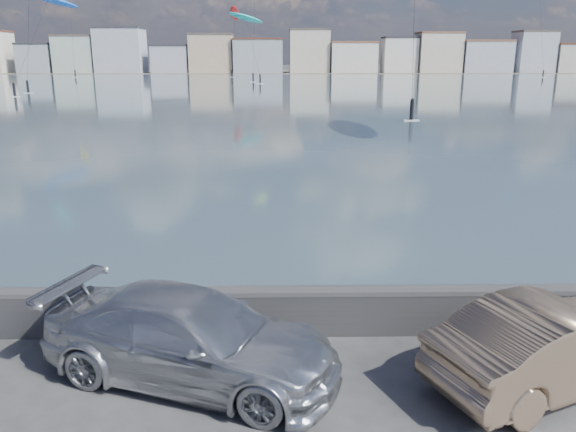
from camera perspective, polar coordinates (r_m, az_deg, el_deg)
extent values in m
plane|color=#333335|center=(9.78, -5.82, -19.23)|extent=(700.00, 700.00, 0.00)
cube|color=#2F4B53|center=(99.62, -1.40, 12.76)|extent=(500.00, 177.00, 0.00)
cube|color=#4C473D|center=(208.04, -1.16, 14.45)|extent=(500.00, 60.00, 0.00)
cube|color=#28282B|center=(11.88, -4.80, -9.91)|extent=(400.00, 0.35, 0.90)
cylinder|color=#28282B|center=(11.69, -4.85, -7.93)|extent=(400.00, 0.36, 0.36)
cube|color=#9EA8B7|center=(209.74, -24.06, 14.36)|extent=(11.00, 10.00, 9.00)
cube|color=#2D2D33|center=(209.77, -24.22, 15.66)|extent=(11.22, 10.20, 0.60)
cube|color=#B7C6BC|center=(205.14, -20.65, 15.05)|extent=(13.00, 11.00, 11.50)
cube|color=#4C423D|center=(205.24, -20.82, 16.74)|extent=(13.26, 11.22, 0.60)
cube|color=#B2B7C6|center=(200.89, -16.64, 15.75)|extent=(15.00, 12.00, 14.00)
cube|color=#2D2D33|center=(201.08, -16.81, 17.83)|extent=(15.30, 12.24, 0.60)
cube|color=#B2B7C6|center=(197.24, -11.78, 15.28)|extent=(12.00, 10.00, 8.50)
cube|color=#2D2D33|center=(197.26, -11.86, 16.60)|extent=(12.24, 10.20, 0.60)
cube|color=#CCB293|center=(195.24, -7.76, 15.97)|extent=(14.00, 11.00, 12.00)
cube|color=#4C423D|center=(195.35, -7.84, 17.82)|extent=(14.28, 11.22, 0.60)
cube|color=#9EA8B7|center=(194.08, -3.03, 15.87)|extent=(16.00, 13.00, 10.50)
cube|color=#562D23|center=(194.15, -3.05, 17.50)|extent=(16.32, 13.26, 0.60)
cube|color=beige|center=(194.23, 2.19, 16.32)|extent=(13.00, 10.00, 13.50)
cube|color=#4C423D|center=(194.40, 2.22, 18.40)|extent=(13.26, 10.20, 0.60)
cube|color=white|center=(195.52, 6.60, 15.64)|extent=(15.00, 12.00, 9.50)
cube|color=brown|center=(195.57, 6.65, 17.12)|extent=(15.30, 12.24, 0.60)
cube|color=white|center=(198.08, 11.23, 15.67)|extent=(11.00, 9.00, 11.00)
cube|color=#2D2D33|center=(198.16, 11.32, 17.35)|extent=(11.22, 9.18, 0.60)
cube|color=beige|center=(201.12, 15.00, 15.66)|extent=(14.00, 11.00, 12.50)
cube|color=brown|center=(201.25, 15.14, 17.52)|extent=(14.28, 11.22, 0.60)
cube|color=#B2B7C6|center=(205.76, 19.28, 14.97)|extent=(16.00, 12.00, 10.00)
cube|color=brown|center=(205.81, 19.42, 16.44)|extent=(16.32, 12.24, 0.60)
cube|color=#B2B7C6|center=(211.84, 23.66, 14.95)|extent=(12.00, 10.00, 13.00)
cube|color=#4C423D|center=(211.98, 23.87, 16.78)|extent=(12.24, 10.20, 0.60)
cube|color=beige|center=(217.62, 26.93, 14.04)|extent=(14.00, 11.00, 9.00)
cube|color=#562D23|center=(217.65, 27.10, 15.29)|extent=(14.28, 11.22, 0.60)
imported|color=silver|center=(10.38, -9.83, -12.03)|extent=(5.88, 3.92, 1.58)
imported|color=tan|center=(11.09, 25.62, -11.58)|extent=(5.06, 3.46, 1.58)
cube|color=white|center=(97.36, -24.86, 11.28)|extent=(1.40, 0.42, 0.08)
cylinder|color=black|center=(97.31, -24.93, 11.80)|extent=(0.36, 0.36, 1.70)
sphere|color=black|center=(97.27, -24.99, 12.33)|extent=(0.28, 0.28, 0.28)
cylinder|color=black|center=(104.17, -24.84, 18.25)|extent=(2.65, 13.61, 21.91)
cube|color=white|center=(52.06, 12.41, 9.48)|extent=(1.40, 0.42, 0.08)
cylinder|color=black|center=(51.97, 12.47, 10.47)|extent=(0.36, 0.36, 1.70)
sphere|color=black|center=(51.89, 12.53, 11.45)|extent=(0.28, 0.28, 0.28)
cube|color=white|center=(164.89, -20.78, 13.06)|extent=(1.40, 0.42, 0.08)
cylinder|color=black|center=(164.87, -20.81, 13.37)|extent=(0.36, 0.36, 1.70)
sphere|color=black|center=(164.84, -20.84, 13.68)|extent=(0.28, 0.28, 0.28)
cylinder|color=black|center=(171.15, -21.11, 17.22)|extent=(3.64, 11.96, 22.02)
cube|color=white|center=(126.37, -3.55, 13.44)|extent=(1.40, 0.42, 0.08)
cylinder|color=black|center=(126.33, -3.56, 13.85)|extent=(0.36, 0.36, 1.70)
sphere|color=black|center=(126.30, -3.57, 14.26)|extent=(0.28, 0.28, 0.28)
cylinder|color=black|center=(130.43, -3.42, 20.02)|extent=(0.75, 7.80, 27.06)
ellipsoid|color=red|center=(164.09, -5.44, 19.84)|extent=(2.85, 8.03, 4.45)
cube|color=white|center=(156.35, -5.72, 13.88)|extent=(1.40, 0.42, 0.08)
cylinder|color=black|center=(156.32, -5.73, 14.21)|extent=(0.36, 0.36, 1.70)
sphere|color=black|center=(156.30, -5.74, 14.54)|extent=(0.28, 0.28, 0.28)
cylinder|color=black|center=(160.02, -5.58, 17.15)|extent=(0.65, 7.56, 15.51)
cube|color=white|center=(167.02, 24.46, 12.70)|extent=(1.40, 0.42, 0.08)
cylinder|color=black|center=(166.99, 24.50, 13.01)|extent=(0.36, 0.36, 1.70)
sphere|color=black|center=(166.97, 24.53, 13.31)|extent=(0.28, 0.28, 0.28)
cylinder|color=black|center=(171.00, 24.25, 18.86)|extent=(1.89, 8.81, 33.61)
cube|color=white|center=(89.58, -25.98, 10.86)|extent=(1.40, 0.42, 0.08)
cylinder|color=black|center=(89.53, -26.05, 11.43)|extent=(0.36, 0.36, 1.70)
sphere|color=black|center=(89.48, -26.13, 12.00)|extent=(0.28, 0.28, 0.28)
cylinder|color=black|center=(95.46, -24.55, 15.91)|extent=(1.05, 13.63, 12.94)
ellipsoid|color=#19BFBF|center=(131.94, -4.31, 19.45)|extent=(8.22, 4.96, 3.35)
cube|color=white|center=(118.33, -2.85, 13.28)|extent=(1.40, 0.42, 0.08)
cylinder|color=black|center=(118.29, -2.85, 13.71)|extent=(0.36, 0.36, 1.70)
sphere|color=black|center=(118.26, -2.86, 14.15)|extent=(0.28, 0.28, 0.28)
cylinder|color=black|center=(124.95, -3.61, 16.82)|extent=(3.47, 13.38, 12.38)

